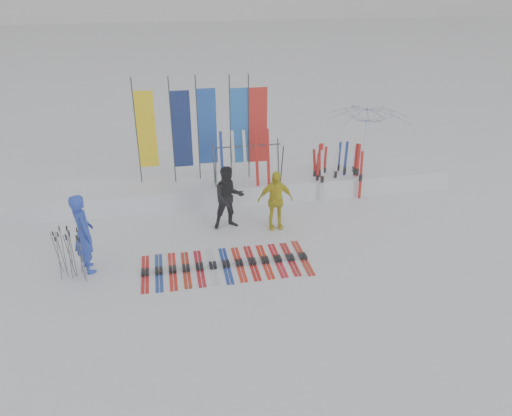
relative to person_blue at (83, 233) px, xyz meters
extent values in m
plane|color=white|center=(4.00, -1.06, -0.99)|extent=(120.00, 120.00, 0.00)
cube|color=white|center=(4.00, 3.54, -0.69)|extent=(14.00, 1.60, 0.60)
imported|color=#1F3CB7|center=(0.00, 0.00, 0.00)|extent=(0.71, 0.84, 1.97)
imported|color=black|center=(3.62, 1.51, -0.09)|extent=(0.94, 0.77, 1.79)
imported|color=#D5C20D|center=(4.87, 1.24, -0.15)|extent=(0.99, 0.41, 1.68)
imported|color=white|center=(8.67, 4.23, 0.29)|extent=(3.56, 3.59, 2.54)
cube|color=red|center=(1.32, -0.47, -0.95)|extent=(0.17, 1.63, 0.07)
cube|color=navy|center=(1.64, -0.47, -0.95)|extent=(0.17, 1.66, 0.07)
cube|color=red|center=(1.97, -0.47, -0.95)|extent=(0.17, 1.67, 0.07)
cube|color=#AE250D|center=(2.29, -0.47, -0.95)|extent=(0.17, 1.61, 0.07)
cube|color=#AF0E19|center=(2.61, -0.47, -0.95)|extent=(0.17, 1.64, 0.07)
cube|color=silver|center=(2.94, -0.47, -0.95)|extent=(0.17, 1.68, 0.07)
cube|color=#163398|center=(3.26, -0.47, -0.95)|extent=(0.17, 1.65, 0.07)
cube|color=red|center=(3.58, -0.47, -0.95)|extent=(0.17, 1.60, 0.07)
cube|color=#B3100E|center=(3.90, -0.47, -0.95)|extent=(0.17, 1.62, 0.07)
cube|color=red|center=(4.23, -0.47, -0.95)|extent=(0.17, 1.59, 0.07)
cube|color=red|center=(4.55, -0.47, -0.95)|extent=(0.17, 1.59, 0.07)
cube|color=#AD0D11|center=(4.87, -0.47, -0.95)|extent=(0.17, 1.57, 0.07)
cube|color=#B6200E|center=(5.20, -0.47, -0.95)|extent=(0.17, 1.67, 0.07)
cylinder|color=#595B60|center=(-0.25, -0.27, -0.36)|extent=(0.03, 0.02, 1.24)
cylinder|color=#595B60|center=(-0.50, -0.26, -0.37)|extent=(0.12, 0.02, 1.23)
cylinder|color=#595B60|center=(-0.12, -0.08, -0.38)|extent=(0.11, 0.06, 1.21)
cylinder|color=#595B60|center=(-0.54, -0.42, -0.38)|extent=(0.11, 0.16, 1.21)
cylinder|color=#595B60|center=(-0.02, -0.52, -0.39)|extent=(0.03, 0.04, 1.18)
cylinder|color=#595B60|center=(-0.32, -0.37, -0.39)|extent=(0.09, 0.13, 1.19)
cylinder|color=#595B60|center=(-0.08, -0.42, -0.39)|extent=(0.06, 0.03, 1.19)
cylinder|color=#595B60|center=(-0.33, -0.31, -0.39)|extent=(0.10, 0.15, 1.19)
cylinder|color=#595B60|center=(-0.65, -0.07, -0.40)|extent=(0.10, 0.15, 1.16)
cylinder|color=#595B60|center=(-0.53, 0.07, -0.38)|extent=(0.04, 0.04, 1.21)
cylinder|color=#595B60|center=(-0.03, -0.12, -0.36)|extent=(0.07, 0.14, 1.25)
cylinder|color=#595B60|center=(-0.36, 0.04, -0.38)|extent=(0.06, 0.02, 1.21)
cylinder|color=#383A3F|center=(1.25, 3.79, 1.21)|extent=(0.04, 0.04, 3.20)
cube|color=yellow|center=(1.54, 3.79, 1.26)|extent=(0.55, 0.03, 2.30)
cylinder|color=#383A3F|center=(2.28, 3.61, 1.21)|extent=(0.04, 0.04, 3.20)
cube|color=navy|center=(2.57, 3.61, 1.26)|extent=(0.55, 0.03, 2.30)
cylinder|color=#383A3F|center=(3.04, 3.75, 1.21)|extent=(0.04, 0.04, 3.20)
cube|color=#1747B0|center=(3.33, 3.75, 1.26)|extent=(0.55, 0.03, 2.30)
cylinder|color=#383A3F|center=(4.01, 3.62, 1.21)|extent=(0.04, 0.04, 3.20)
cube|color=blue|center=(4.30, 3.62, 1.26)|extent=(0.55, 0.03, 2.30)
cylinder|color=#383A3F|center=(4.56, 3.59, 1.21)|extent=(0.04, 0.04, 3.20)
cube|color=red|center=(4.85, 3.59, 1.26)|extent=(0.55, 0.03, 2.30)
cylinder|color=#383A3F|center=(3.45, 2.89, 0.24)|extent=(0.04, 0.30, 1.23)
cylinder|color=#383A3F|center=(3.45, 3.39, 0.24)|extent=(0.04, 0.30, 1.23)
cylinder|color=#383A3F|center=(5.45, 2.89, 0.24)|extent=(0.04, 0.30, 1.23)
cylinder|color=#383A3F|center=(5.45, 3.39, 0.24)|extent=(0.04, 0.30, 1.23)
cylinder|color=#383A3F|center=(4.45, 3.14, 0.79)|extent=(2.00, 0.04, 0.04)
cube|color=red|center=(7.88, 2.62, -0.20)|extent=(0.09, 0.03, 1.57)
cube|color=navy|center=(7.56, 3.17, -0.14)|extent=(0.09, 0.03, 1.69)
cube|color=silver|center=(7.21, 3.02, -0.20)|extent=(0.09, 0.04, 1.57)
cube|color=red|center=(7.91, 2.98, -0.14)|extent=(0.09, 0.03, 1.69)
cube|color=red|center=(6.59, 2.91, -0.25)|extent=(0.09, 0.04, 1.47)
cube|color=silver|center=(7.97, 3.42, -0.25)|extent=(0.09, 0.02, 1.47)
cube|color=red|center=(6.82, 3.68, -0.21)|extent=(0.09, 0.03, 1.55)
cube|color=silver|center=(6.65, 2.64, -0.16)|extent=(0.09, 0.03, 1.66)
cube|color=red|center=(6.87, 3.54, -0.20)|extent=(0.09, 0.02, 1.57)
cube|color=navy|center=(7.50, 3.58, -0.21)|extent=(0.09, 0.04, 1.55)
cube|color=red|center=(7.87, 3.07, -0.15)|extent=(0.09, 0.04, 1.67)
cube|color=red|center=(6.61, 3.26, -0.24)|extent=(0.09, 0.04, 1.49)
cube|color=red|center=(7.00, 3.49, -0.25)|extent=(0.09, 0.03, 1.47)
cube|color=red|center=(6.75, 3.13, -0.14)|extent=(0.09, 0.04, 1.70)
camera|label=1|loc=(2.03, -10.74, 5.61)|focal=35.00mm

